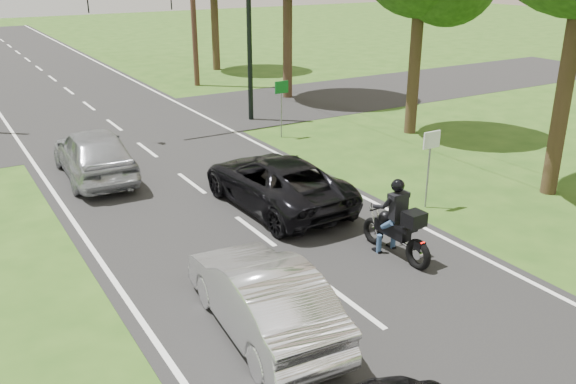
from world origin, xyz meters
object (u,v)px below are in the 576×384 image
Objects in this scene: silver_sedan at (263,296)px; sign_green at (281,95)px; dark_suv at (276,182)px; traffic_signal at (206,19)px; motorcycle_rider at (398,227)px; silver_suv at (94,153)px; sign_white at (431,151)px.

silver_sedan is 1.98× the size of sign_green.
dark_suv is 1.19× the size of silver_sedan.
silver_sedan is at bearing -122.11° from sign_green.
silver_sedan is 0.66× the size of traffic_signal.
dark_suv is 6.91m from sign_green.
motorcycle_rider is 9.87m from silver_suv.
traffic_signal is 4.24m from sign_green.
traffic_signal reaches higher than sign_green.
sign_green reaches higher than silver_suv.
silver_sedan is at bearing 94.60° from silver_suv.
motorcycle_rider reaches higher than silver_sedan.
motorcycle_rider is at bearing -105.95° from sign_green.
sign_white reaches higher than silver_sedan.
traffic_signal is (5.63, 4.00, 3.33)m from silver_suv.
dark_suv reaches higher than silver_sedan.
sign_green reaches higher than motorcycle_rider.
silver_sedan is at bearing -156.74° from sign_white.
silver_suv is 9.94m from sign_white.
sign_white is at bearing -152.22° from silver_sedan.
silver_suv is 7.67m from traffic_signal.
motorcycle_rider is at bearing 118.71° from silver_suv.
motorcycle_rider is 1.01× the size of sign_white.
dark_suv is at bearing -121.85° from sign_green.
silver_suv is 7.31m from sign_green.
sign_white is 8.00m from sign_green.
sign_white and sign_green have the same top height.
motorcycle_rider is 1.01× the size of sign_green.
sign_green is (1.56, -3.02, -2.54)m from traffic_signal.
silver_sedan is at bearing -167.63° from motorcycle_rider.
silver_sedan is 7.24m from sign_white.
sign_green is (3.62, 5.82, 0.89)m from dark_suv.
motorcycle_rider is 3.30m from sign_white.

